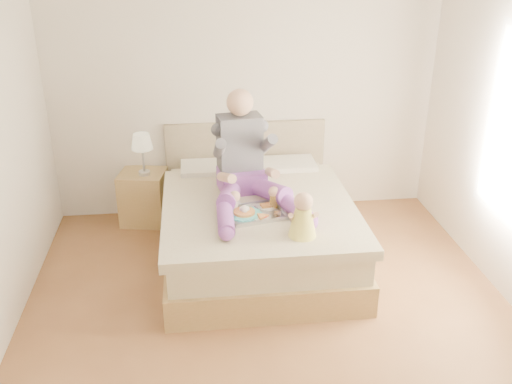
{
  "coord_description": "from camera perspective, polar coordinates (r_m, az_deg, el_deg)",
  "views": [
    {
      "loc": [
        -0.55,
        -3.64,
        2.81
      ],
      "look_at": [
        -0.02,
        0.9,
        0.72
      ],
      "focal_mm": 40.0,
      "sensor_mm": 36.0,
      "label": 1
    }
  ],
  "objects": [
    {
      "name": "bed",
      "position": [
        5.37,
        0.02,
        -3.15
      ],
      "size": [
        1.7,
        2.18,
        1.0
      ],
      "color": "olive",
      "rests_on": "ground"
    },
    {
      "name": "tray",
      "position": [
        4.88,
        -0.1,
        -1.91
      ],
      "size": [
        0.54,
        0.47,
        0.14
      ],
      "rotation": [
        0.0,
        0.0,
        0.23
      ],
      "color": "#B7B8BE",
      "rests_on": "bed"
    },
    {
      "name": "lamp",
      "position": [
        5.82,
        -11.35,
        4.74
      ],
      "size": [
        0.21,
        0.21,
        0.44
      ],
      "color": "#B7B8BE",
      "rests_on": "nightstand"
    },
    {
      "name": "room",
      "position": [
        3.93,
        3.03,
        5.1
      ],
      "size": [
        4.02,
        4.22,
        2.71
      ],
      "color": "brown",
      "rests_on": "ground"
    },
    {
      "name": "adult",
      "position": [
        5.12,
        -1.07,
        2.57
      ],
      "size": [
        0.82,
        1.23,
        0.98
      ],
      "rotation": [
        0.0,
        0.0,
        0.15
      ],
      "color": "#783B95",
      "rests_on": "bed"
    },
    {
      "name": "baby",
      "position": [
        4.51,
        4.68,
        -2.61
      ],
      "size": [
        0.25,
        0.34,
        0.37
      ],
      "rotation": [
        0.0,
        0.0,
        -0.05
      ],
      "color": "#F8EE4E",
      "rests_on": "bed"
    },
    {
      "name": "nightstand",
      "position": [
        6.1,
        -11.14,
        -0.51
      ],
      "size": [
        0.53,
        0.49,
        0.56
      ],
      "rotation": [
        0.0,
        0.0,
        -0.19
      ],
      "color": "olive",
      "rests_on": "ground"
    }
  ]
}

